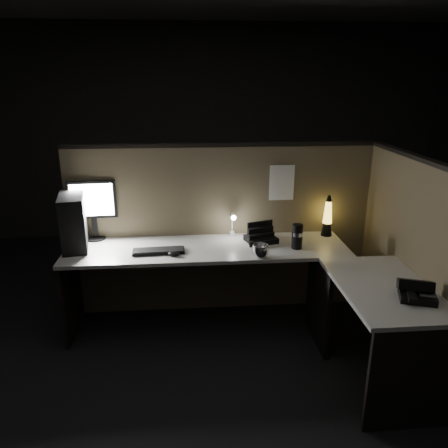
{
  "coord_description": "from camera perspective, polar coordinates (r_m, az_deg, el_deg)",
  "views": [
    {
      "loc": [
        -0.29,
        -2.73,
        2.05
      ],
      "look_at": [
        -0.03,
        0.35,
        1.01
      ],
      "focal_mm": 35.0,
      "sensor_mm": 36.0,
      "label": 1
    }
  ],
  "objects": [
    {
      "name": "mouse",
      "position": [
        3.43,
        -6.57,
        -3.87
      ],
      "size": [
        0.11,
        0.09,
        0.04
      ],
      "primitive_type": "ellipsoid",
      "rotation": [
        0.0,
        0.0,
        -0.28
      ],
      "color": "black",
      "rests_on": "desk"
    },
    {
      "name": "partition_back",
      "position": [
        3.89,
        -0.26,
        -0.91
      ],
      "size": [
        2.66,
        0.06,
        1.5
      ],
      "primitive_type": "cube",
      "color": "brown",
      "rests_on": "ground"
    },
    {
      "name": "desk",
      "position": [
        3.36,
        3.76,
        -7.4
      ],
      "size": [
        2.6,
        1.6,
        0.73
      ],
      "color": "beige",
      "rests_on": "ground"
    },
    {
      "name": "room_shell",
      "position": [
        2.78,
        1.27,
        9.67
      ],
      "size": [
        6.0,
        6.0,
        6.0
      ],
      "color": "silver",
      "rests_on": "ground"
    },
    {
      "name": "travel_mug",
      "position": [
        3.57,
        9.53,
        -1.61
      ],
      "size": [
        0.09,
        0.09,
        0.2
      ],
      "primitive_type": "cylinder",
      "color": "black",
      "rests_on": "desk"
    },
    {
      "name": "organizer",
      "position": [
        3.7,
        4.83,
        -1.69
      ],
      "size": [
        0.29,
        0.27,
        0.18
      ],
      "rotation": [
        0.0,
        0.0,
        0.31
      ],
      "color": "black",
      "rests_on": "desk"
    },
    {
      "name": "steel_mug",
      "position": [
        3.38,
        4.78,
        -3.55
      ],
      "size": [
        0.16,
        0.16,
        0.1
      ],
      "primitive_type": "imported",
      "rotation": [
        0.0,
        0.0,
        -0.25
      ],
      "color": "silver",
      "rests_on": "desk"
    },
    {
      "name": "keyboard",
      "position": [
        3.51,
        -8.53,
        -3.53
      ],
      "size": [
        0.42,
        0.16,
        0.02
      ],
      "primitive_type": "cube",
      "rotation": [
        0.0,
        0.0,
        0.05
      ],
      "color": "black",
      "rests_on": "desk"
    },
    {
      "name": "partition_right",
      "position": [
        3.51,
        23.18,
        -4.74
      ],
      "size": [
        0.06,
        1.66,
        1.5
      ],
      "primitive_type": "cube",
      "color": "brown",
      "rests_on": "ground"
    },
    {
      "name": "lava_lamp",
      "position": [
        3.91,
        13.36,
        0.65
      ],
      "size": [
        0.1,
        0.1,
        0.36
      ],
      "color": "black",
      "rests_on": "desk"
    },
    {
      "name": "clip_lamp",
      "position": [
        3.76,
        1.16,
        0.12
      ],
      "size": [
        0.04,
        0.17,
        0.22
      ],
      "color": "white",
      "rests_on": "desk"
    },
    {
      "name": "floor",
      "position": [
        3.43,
        1.07,
        -18.16
      ],
      "size": [
        6.0,
        6.0,
        0.0
      ],
      "primitive_type": "plane",
      "color": "black",
      "rests_on": "ground"
    },
    {
      "name": "pinned_paper",
      "position": [
        3.81,
        7.56,
        5.36
      ],
      "size": [
        0.22,
        0.0,
        0.31
      ],
      "primitive_type": "cube",
      "color": "white",
      "rests_on": "partition_back"
    },
    {
      "name": "figurine",
      "position": [
        3.7,
        9.49,
        -1.75
      ],
      "size": [
        0.06,
        0.06,
        0.06
      ],
      "primitive_type": "sphere",
      "color": "#FFFC28",
      "rests_on": "desk"
    },
    {
      "name": "monitor",
      "position": [
        3.84,
        -16.78,
        2.48
      ],
      "size": [
        0.4,
        0.17,
        0.51
      ],
      "rotation": [
        0.0,
        0.0,
        0.06
      ],
      "color": "black",
      "rests_on": "desk"
    },
    {
      "name": "pc_tower",
      "position": [
        3.71,
        -19.08,
        0.29
      ],
      "size": [
        0.26,
        0.45,
        0.44
      ],
      "primitive_type": "cube",
      "rotation": [
        0.0,
        0.0,
        0.19
      ],
      "color": "black",
      "rests_on": "desk"
    },
    {
      "name": "desk_phone",
      "position": [
        3.02,
        23.82,
        -8.04
      ],
      "size": [
        0.26,
        0.26,
        0.13
      ],
      "rotation": [
        0.0,
        0.0,
        -0.35
      ],
      "color": "black",
      "rests_on": "desk"
    }
  ]
}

